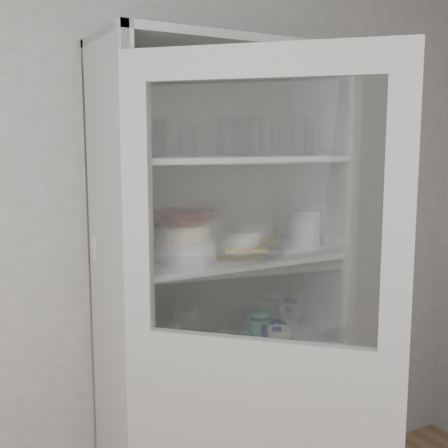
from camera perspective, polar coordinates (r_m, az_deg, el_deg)
wall_back at (r=2.41m, az=-6.80°, el=-1.71°), size 3.60×0.02×2.60m
pantry_cabinet at (r=2.44m, az=-0.74°, el=-10.26°), size 1.00×0.45×2.10m
cupboard_door at (r=1.89m, az=3.51°, el=-18.08°), size 0.66×0.67×2.00m
tumbler_0 at (r=1.95m, az=-8.52°, el=8.51°), size 0.08×0.08×0.13m
tumbler_1 at (r=2.03m, az=-3.74°, el=8.60°), size 0.08×0.08×0.13m
tumbler_2 at (r=2.11m, az=1.39°, el=8.54°), size 0.08×0.08×0.13m
tumbler_3 at (r=2.20m, az=4.33°, el=8.52°), size 0.08×0.08×0.13m
tumbler_4 at (r=2.28m, az=6.31°, el=8.58°), size 0.07×0.07×0.13m
tumbler_5 at (r=2.33m, az=8.12°, el=8.73°), size 0.08×0.08×0.15m
tumbler_6 at (r=2.27m, az=7.68°, el=8.49°), size 0.07×0.07×0.13m
tumbler_7 at (r=2.09m, az=-9.95°, el=8.51°), size 0.08×0.08×0.13m
tumbler_8 at (r=2.13m, az=-6.84°, el=8.50°), size 0.08×0.08×0.13m
tumbler_9 at (r=2.24m, az=0.31°, el=8.83°), size 0.08×0.08×0.15m
tumbler_10 at (r=2.24m, az=0.54°, el=8.79°), size 0.09×0.09×0.15m
tumbler_11 at (r=2.35m, az=3.23°, el=8.81°), size 0.10×0.10×0.15m
goblet_0 at (r=2.22m, az=-7.74°, el=8.84°), size 0.07×0.07×0.16m
goblet_1 at (r=2.24m, az=-6.34°, el=8.99°), size 0.07×0.07×0.17m
goblet_2 at (r=2.38m, az=1.32°, el=8.86°), size 0.07×0.07×0.16m
goblet_3 at (r=2.43m, az=3.04°, el=9.18°), size 0.08×0.08×0.19m
plate_stack_front at (r=2.15m, az=-3.94°, el=-2.74°), size 0.23×0.23×0.08m
plate_stack_back at (r=2.26m, az=-10.90°, el=-2.20°), size 0.19×0.19×0.10m
cream_bowl at (r=2.14m, az=-3.95°, el=-0.86°), size 0.22×0.22×0.06m
terracotta_bowl at (r=2.13m, az=-3.97°, el=0.69°), size 0.27×0.27×0.06m
glass_platter at (r=2.32m, az=1.95°, el=-2.78°), size 0.41×0.41×0.02m
yellow_trivet at (r=2.31m, az=1.95°, el=-2.41°), size 0.23×0.23×0.01m
white_ramekin at (r=2.31m, az=1.95°, el=-1.50°), size 0.17×0.17×0.06m
grey_bowl_stack at (r=2.50m, az=8.35°, el=-0.41°), size 0.12×0.12×0.16m
mug_blue at (r=2.46m, az=5.11°, el=-10.98°), size 0.13×0.13×0.09m
mug_teal at (r=2.56m, az=3.37°, el=-10.00°), size 0.15×0.15×0.11m
mug_white at (r=2.37m, az=5.63°, el=-11.58°), size 0.14×0.14×0.10m
teal_jar at (r=2.49m, az=3.70°, el=-10.42°), size 0.09×0.09×0.11m
measuring_cups at (r=2.21m, az=-6.48°, el=-13.84°), size 0.11×0.11×0.04m
white_canister at (r=2.32m, az=-5.87°, el=-11.56°), size 0.12×0.12×0.14m
cream_dish at (r=2.45m, az=-4.78°, el=-21.61°), size 0.23×0.23×0.06m
tin_box at (r=2.71m, az=5.68°, el=-18.64°), size 0.23×0.19×0.06m
tumbler_12 at (r=1.97m, az=-6.91°, el=8.67°), size 0.07×0.07×0.14m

